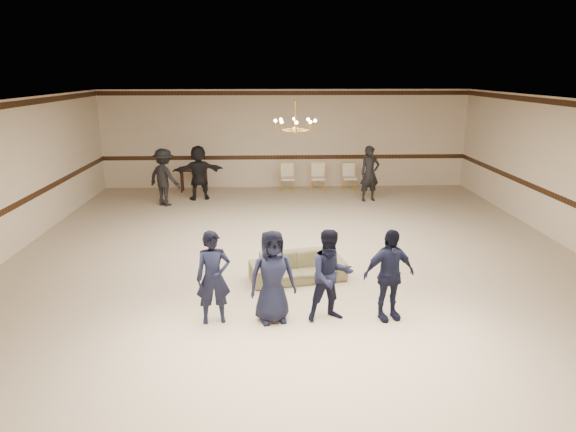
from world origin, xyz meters
The scene contains 16 objects.
room centered at (0.00, 0.00, 1.60)m, with size 12.01×14.01×3.21m.
chair_rail centered at (0.00, 6.99, 1.00)m, with size 12.00×0.02×0.14m, color #371F10.
crown_molding centered at (0.00, 6.99, 3.08)m, with size 12.00×0.02×0.14m, color #371F10.
chandelier centered at (0.00, 1.00, 2.88)m, with size 0.94×0.94×0.89m, color #B38839, non-canonical shape.
boy_a centered at (-1.44, -2.69, 0.73)m, with size 0.53×0.35×1.46m, color black.
boy_b centered at (-0.54, -2.69, 0.73)m, with size 0.72×0.47×1.46m, color black.
boy_c centered at (0.36, -2.69, 0.73)m, with size 0.71×0.55×1.46m, color black.
boy_d centered at (1.26, -2.69, 0.73)m, with size 0.86×0.36×1.46m, color black.
settee centered at (-0.06, -1.08, 0.25)m, with size 1.75×0.68×0.51m, color #827E56.
adult_left centered at (-3.56, 4.64, 0.82)m, with size 1.07×0.61×1.65m, color black.
adult_mid centered at (-2.66, 5.34, 0.82)m, with size 1.53×0.49×1.65m, color black.
adult_right centered at (2.44, 4.94, 0.82)m, with size 0.60×0.39×1.65m, color black.
banquet_chair_left centered at (0.04, 6.19, 0.46)m, with size 0.44×0.44×0.91m, color #EBE3C6, non-canonical shape.
banquet_chair_mid centered at (1.04, 6.19, 0.46)m, with size 0.44×0.44×0.91m, color #EBE3C6, non-canonical shape.
banquet_chair_right centered at (2.04, 6.19, 0.46)m, with size 0.44×0.44×0.91m, color #EBE3C6, non-canonical shape.
console_table centered at (-2.96, 6.39, 0.36)m, with size 0.86×0.36×0.73m, color #331D11.
Camera 1 is at (-0.61, -10.05, 3.77)m, focal length 32.24 mm.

